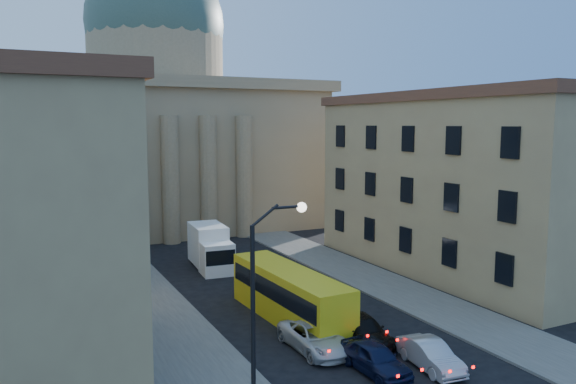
% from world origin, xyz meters
% --- Properties ---
extents(sidewalk_left, '(5.00, 60.00, 0.15)m').
position_xyz_m(sidewalk_left, '(-8.50, 18.00, 0.07)').
color(sidewalk_left, '#55524E').
rests_on(sidewalk_left, ground).
extents(sidewalk_right, '(5.00, 60.00, 0.15)m').
position_xyz_m(sidewalk_right, '(8.50, 18.00, 0.07)').
color(sidewalk_right, '#55524E').
rests_on(sidewalk_right, ground).
extents(church, '(68.02, 28.76, 36.60)m').
position_xyz_m(church, '(0.00, 55.47, 11.88)').
color(church, '#847051').
rests_on(church, ground).
extents(building_left, '(11.60, 26.60, 14.70)m').
position_xyz_m(building_left, '(-17.00, 22.00, 7.42)').
color(building_left, tan).
rests_on(building_left, ground).
extents(building_right, '(11.60, 26.60, 14.70)m').
position_xyz_m(building_right, '(17.00, 22.00, 7.42)').
color(building_right, tan).
rests_on(building_right, ground).
extents(street_lamp, '(2.62, 0.44, 8.83)m').
position_xyz_m(street_lamp, '(-6.97, 8.00, 5.29)').
color(street_lamp, black).
rests_on(street_lamp, ground).
extents(car_left_near, '(1.88, 4.44, 1.50)m').
position_xyz_m(car_left_near, '(-0.80, 8.61, 0.75)').
color(car_left_near, black).
rests_on(car_left_near, ground).
extents(car_right_near, '(1.90, 4.37, 1.40)m').
position_xyz_m(car_right_near, '(1.97, 7.80, 0.70)').
color(car_right_near, '#ABAEB2').
rests_on(car_right_near, ground).
extents(car_left_mid, '(2.48, 5.23, 1.44)m').
position_xyz_m(car_left_mid, '(-2.10, 12.32, 0.72)').
color(car_left_mid, silver).
rests_on(car_left_mid, ground).
extents(car_right_mid, '(2.62, 5.23, 1.46)m').
position_xyz_m(car_right_mid, '(0.80, 12.04, 0.73)').
color(car_right_mid, black).
rests_on(car_right_mid, ground).
extents(car_right_far, '(1.68, 4.06, 1.38)m').
position_xyz_m(car_right_far, '(0.80, 13.13, 0.69)').
color(car_right_far, '#515257').
rests_on(car_right_far, ground).
extents(car_right_distant, '(1.67, 4.27, 1.38)m').
position_xyz_m(car_right_distant, '(2.05, 25.18, 0.69)').
color(car_right_distant, black).
rests_on(car_right_distant, ground).
extents(city_bus, '(3.10, 11.41, 3.19)m').
position_xyz_m(city_bus, '(-1.27, 17.16, 1.71)').
color(city_bus, yellow).
rests_on(city_bus, ground).
extents(box_truck, '(3.05, 6.69, 3.58)m').
position_xyz_m(box_truck, '(-1.61, 31.46, 1.69)').
color(box_truck, white).
rests_on(box_truck, ground).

